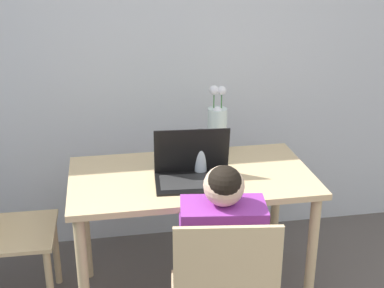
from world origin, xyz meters
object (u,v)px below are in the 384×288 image
Objects in this scene: person_seated at (221,251)px; water_bottle at (200,153)px; laptop at (193,169)px; flower_vase at (217,128)px.

person_seated is 0.61m from water_bottle.
laptop is 0.11m from water_bottle.
person_seated is 0.83m from flower_vase.
laptop is at bearing -79.23° from person_seated.
flower_vase is 1.70× the size of water_bottle.
water_bottle is at bearing -84.73° from person_seated.
laptop is at bearing -122.59° from water_bottle.
flower_vase is at bearing -93.22° from person_seated.
person_seated is 2.72× the size of flower_vase.
laptop is 1.00× the size of flower_vase.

